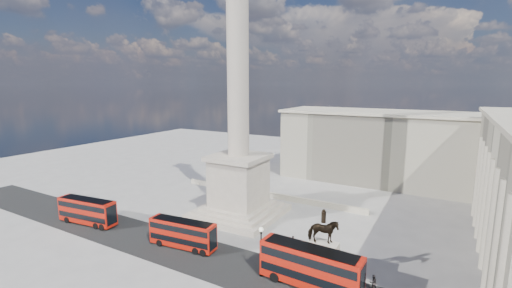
{
  "coord_description": "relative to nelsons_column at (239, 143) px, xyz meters",
  "views": [
    {
      "loc": [
        31.02,
        -43.33,
        22.75
      ],
      "look_at": [
        4.17,
        3.7,
        13.26
      ],
      "focal_mm": 24.0,
      "sensor_mm": 36.0,
      "label": 1
    }
  ],
  "objects": [
    {
      "name": "victorian_lamp",
      "position": [
        12.82,
        -15.24,
        -9.27
      ],
      "size": [
        0.53,
        0.53,
        6.19
      ],
      "rotation": [
        0.0,
        0.0,
        0.28
      ],
      "color": "black",
      "rests_on": "ground"
    },
    {
      "name": "building_northeast",
      "position": [
        20.0,
        35.0,
        -4.59
      ],
      "size": [
        51.0,
        17.0,
        16.6
      ],
      "color": "beige",
      "rests_on": "ground"
    },
    {
      "name": "pedestrian_crossing",
      "position": [
        13.12,
        -6.43,
        -12.1
      ],
      "size": [
        0.72,
        1.04,
        1.63
      ],
      "primitive_type": "imported",
      "rotation": [
        0.0,
        0.0,
        1.95
      ],
      "color": "black",
      "rests_on": "ground"
    },
    {
      "name": "equestrian_statue",
      "position": [
        19.45,
        -12.57,
        -9.83
      ],
      "size": [
        4.26,
        3.19,
        8.8
      ],
      "color": "#BCB39C",
      "rests_on": "ground"
    },
    {
      "name": "bare_tree_mid",
      "position": [
        37.04,
        -1.43,
        -8.19
      ],
      "size": [
        1.58,
        1.58,
        6.0
      ],
      "rotation": [
        0.0,
        0.0,
        -0.13
      ],
      "color": "#332319",
      "rests_on": "ground"
    },
    {
      "name": "ground",
      "position": [
        0.0,
        -5.0,
        -12.92
      ],
      "size": [
        180.0,
        180.0,
        0.0
      ],
      "primitive_type": "plane",
      "color": "#9C9894",
      "rests_on": "ground"
    },
    {
      "name": "red_bus_a",
      "position": [
        -19.48,
        -15.71,
        -10.67
      ],
      "size": [
        10.76,
        3.68,
        4.28
      ],
      "rotation": [
        0.0,
        0.0,
        0.12
      ],
      "color": "#B51609",
      "rests_on": "ground"
    },
    {
      "name": "balustrade_wall",
      "position": [
        0.0,
        11.0,
        -12.37
      ],
      "size": [
        40.0,
        0.6,
        1.1
      ],
      "primitive_type": "cube",
      "color": "#BCB39C",
      "rests_on": "ground"
    },
    {
      "name": "pedestrian_standing",
      "position": [
        25.08,
        -11.5,
        -12.01
      ],
      "size": [
        1.12,
        1.09,
        1.82
      ],
      "primitive_type": "imported",
      "rotation": [
        0.0,
        0.0,
        3.8
      ],
      "color": "black",
      "rests_on": "ground"
    },
    {
      "name": "pedestrian_walking",
      "position": [
        23.26,
        -8.33,
        -11.97
      ],
      "size": [
        0.77,
        0.59,
        1.9
      ],
      "primitive_type": "imported",
      "rotation": [
        0.0,
        0.0,
        0.2
      ],
      "color": "black",
      "rests_on": "ground"
    },
    {
      "name": "bare_tree_far",
      "position": [
        36.71,
        5.44,
        -6.98
      ],
      "size": [
        1.85,
        1.85,
        7.54
      ],
      "rotation": [
        0.0,
        0.0,
        0.05
      ],
      "color": "#332319",
      "rests_on": "ground"
    },
    {
      "name": "red_bus_c",
      "position": [
        18.78,
        -14.47,
        -10.42
      ],
      "size": [
        11.83,
        3.2,
        4.75
      ],
      "rotation": [
        0.0,
        0.0,
        -0.04
      ],
      "color": "#B51609",
      "rests_on": "ground"
    },
    {
      "name": "nelsons_column",
      "position": [
        0.0,
        0.0,
        0.0
      ],
      "size": [
        14.0,
        14.0,
        49.85
      ],
      "color": "#B1A593",
      "rests_on": "ground"
    },
    {
      "name": "asphalt_road",
      "position": [
        5.0,
        -15.0,
        -12.91
      ],
      "size": [
        120.0,
        9.0,
        0.01
      ],
      "primitive_type": "cube",
      "color": "black",
      "rests_on": "ground"
    },
    {
      "name": "red_bus_b",
      "position": [
        -0.21,
        -14.3,
        -10.81
      ],
      "size": [
        10.08,
        3.31,
        4.01
      ],
      "rotation": [
        0.0,
        0.0,
        0.11
      ],
      "color": "#B51609",
      "rests_on": "ground"
    }
  ]
}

